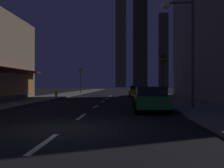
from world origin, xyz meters
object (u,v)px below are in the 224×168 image
(fire_hydrant_far_left, at_px, (56,94))
(traffic_light_near_right, at_px, (163,67))
(car_parked_far, at_px, (136,91))
(street_lamp_right, at_px, (179,27))
(car_parked_near, at_px, (150,99))
(traffic_light_far_left, at_px, (81,75))

(fire_hydrant_far_left, distance_m, traffic_light_near_right, 12.81)
(car_parked_far, bearing_deg, street_lamp_right, -84.34)
(car_parked_near, bearing_deg, street_lamp_right, 16.77)
(traffic_light_near_right, bearing_deg, street_lamp_right, -91.00)
(car_parked_far, height_order, traffic_light_near_right, traffic_light_near_right)
(car_parked_near, height_order, fire_hydrant_far_left, car_parked_near)
(car_parked_near, bearing_deg, traffic_light_near_right, 75.61)
(traffic_light_near_right, relative_size, traffic_light_far_left, 1.00)
(car_parked_far, height_order, traffic_light_far_left, traffic_light_far_left)
(street_lamp_right, bearing_deg, traffic_light_far_left, 113.88)
(car_parked_near, relative_size, street_lamp_right, 0.64)
(car_parked_far, distance_m, traffic_light_far_left, 11.51)
(car_parked_far, distance_m, traffic_light_near_right, 11.52)
(car_parked_near, distance_m, fire_hydrant_far_left, 15.75)
(car_parked_far, height_order, fire_hydrant_far_left, car_parked_far)
(fire_hydrant_far_left, distance_m, street_lamp_right, 17.12)
(car_parked_near, bearing_deg, fire_hydrant_far_left, 127.10)
(car_parked_far, bearing_deg, fire_hydrant_far_left, -147.99)
(car_parked_far, relative_size, fire_hydrant_far_left, 6.48)
(car_parked_far, bearing_deg, traffic_light_near_right, -80.28)
(car_parked_near, height_order, car_parked_far, same)
(traffic_light_near_right, height_order, street_lamp_right, street_lamp_right)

